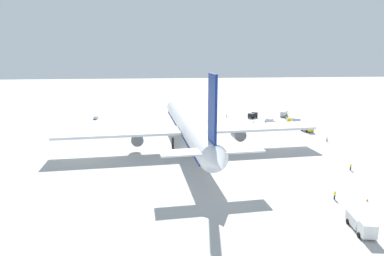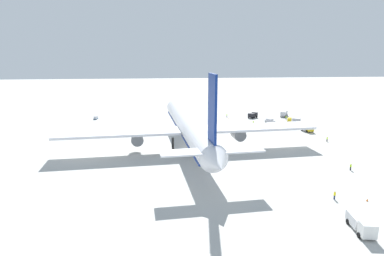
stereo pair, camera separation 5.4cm
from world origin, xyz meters
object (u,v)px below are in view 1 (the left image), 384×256
(traffic_cone_1, at_px, (367,200))
(ground_worker_5, at_px, (286,118))
(ground_worker_4, at_px, (227,116))
(service_truck_5, at_px, (284,113))
(ground_worker_2, at_px, (351,167))
(service_van, at_px, (270,121))
(service_truck_2, at_px, (307,128))
(ground_worker_3, at_px, (327,139))
(service_truck_3, at_px, (361,224))
(ground_worker_1, at_px, (253,123))
(service_truck_0, at_px, (253,115))
(ground_worker_0, at_px, (335,195))
(baggage_cart_0, at_px, (96,117))
(traffic_cone_0, at_px, (248,124))
(traffic_cone_2, at_px, (228,118))
(service_truck_4, at_px, (294,121))
(baggage_cart_1, at_px, (273,126))
(airliner, at_px, (188,126))

(traffic_cone_1, bearing_deg, ground_worker_5, -11.13)
(ground_worker_4, bearing_deg, ground_worker_5, -108.00)
(service_truck_5, xyz_separation_m, ground_worker_2, (-70.19, 10.75, -0.58))
(service_van, bearing_deg, service_truck_2, -149.92)
(ground_worker_3, bearing_deg, ground_worker_4, 28.51)
(service_truck_3, distance_m, service_truck_5, 100.32)
(ground_worker_1, relative_size, traffic_cone_1, 2.98)
(service_truck_2, xyz_separation_m, traffic_cone_1, (-57.07, 14.78, -1.15))
(service_truck_0, xyz_separation_m, ground_worker_0, (-83.49, 8.05, -0.47))
(baggage_cart_0, bearing_deg, ground_worker_2, -133.93)
(ground_worker_5, xyz_separation_m, traffic_cone_1, (-79.41, 15.62, -0.59))
(service_truck_5, distance_m, ground_worker_4, 27.05)
(service_van, height_order, baggage_cart_0, service_van)
(ground_worker_1, bearing_deg, traffic_cone_0, 107.52)
(service_truck_2, relative_size, traffic_cone_2, 9.25)
(service_truck_3, bearing_deg, ground_worker_3, -23.51)
(service_truck_0, relative_size, service_truck_3, 0.73)
(service_truck_0, height_order, service_truck_4, service_truck_4)
(service_truck_2, height_order, ground_worker_2, service_truck_2)
(service_truck_4, distance_m, ground_worker_0, 71.85)
(service_truck_3, distance_m, baggage_cart_1, 76.13)
(service_truck_3, relative_size, service_truck_4, 1.21)
(ground_worker_2, height_order, ground_worker_4, ground_worker_2)
(traffic_cone_1, bearing_deg, service_truck_4, -12.27)
(service_truck_2, bearing_deg, ground_worker_2, 168.90)
(ground_worker_1, height_order, ground_worker_3, ground_worker_3)
(ground_worker_0, height_order, traffic_cone_2, ground_worker_0)
(traffic_cone_0, bearing_deg, traffic_cone_1, -176.65)
(baggage_cart_0, bearing_deg, baggage_cart_1, -108.60)
(service_truck_5, relative_size, ground_worker_4, 3.61)
(ground_worker_5, bearing_deg, service_truck_2, 177.84)
(service_truck_4, xyz_separation_m, service_truck_5, (16.74, -2.36, -0.06))
(service_truck_3, distance_m, ground_worker_1, 81.60)
(service_van, bearing_deg, service_truck_4, -105.15)
(traffic_cone_1, bearing_deg, traffic_cone_0, 3.35)
(ground_worker_3, bearing_deg, service_truck_5, -3.52)
(service_truck_5, xyz_separation_m, traffic_cone_2, (-3.32, 27.27, -1.17))
(service_truck_0, distance_m, ground_worker_0, 83.88)
(baggage_cart_0, bearing_deg, service_truck_3, -148.64)
(ground_worker_0, height_order, traffic_cone_0, ground_worker_0)
(service_truck_4, bearing_deg, service_truck_0, 41.62)
(airliner, bearing_deg, ground_worker_3, -85.74)
(service_truck_3, distance_m, baggage_cart_0, 116.86)
(ground_worker_1, relative_size, ground_worker_5, 0.96)
(service_truck_3, distance_m, ground_worker_3, 57.73)
(ground_worker_4, bearing_deg, service_truck_2, -141.53)
(ground_worker_1, bearing_deg, ground_worker_0, 176.59)
(baggage_cart_0, relative_size, traffic_cone_1, 6.51)
(ground_worker_1, distance_m, ground_worker_5, 19.33)
(service_truck_2, bearing_deg, ground_worker_5, -2.16)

